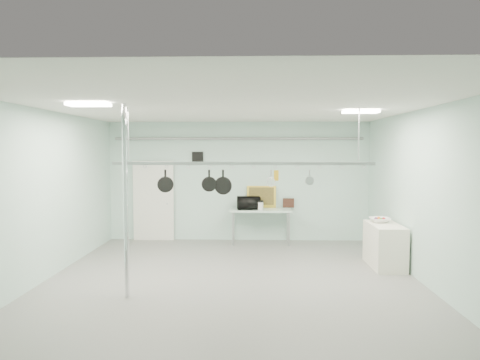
{
  "coord_description": "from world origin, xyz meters",
  "views": [
    {
      "loc": [
        0.38,
        -7.51,
        2.44
      ],
      "look_at": [
        0.13,
        1.0,
        1.85
      ],
      "focal_mm": 32.0,
      "sensor_mm": 36.0,
      "label": 1
    }
  ],
  "objects_px": {
    "chrome_pole": "(126,202)",
    "side_cabinet": "(385,245)",
    "skillet_mid": "(209,180)",
    "pot_rack": "(243,162)",
    "skillet_left": "(165,180)",
    "microwave": "(249,203)",
    "prep_table": "(261,212)",
    "fruit_bowl": "(380,220)",
    "skillet_right": "(223,182)",
    "coffee_canister": "(260,206)"
  },
  "relations": [
    {
      "from": "side_cabinet",
      "to": "skillet_right",
      "type": "height_order",
      "value": "skillet_right"
    },
    {
      "from": "chrome_pole",
      "to": "pot_rack",
      "type": "bearing_deg",
      "value": 25.35
    },
    {
      "from": "pot_rack",
      "to": "skillet_left",
      "type": "xyz_separation_m",
      "value": [
        -1.43,
        0.0,
        -0.34
      ]
    },
    {
      "from": "prep_table",
      "to": "side_cabinet",
      "type": "distance_m",
      "value": 3.39
    },
    {
      "from": "skillet_left",
      "to": "skillet_mid",
      "type": "xyz_separation_m",
      "value": [
        0.81,
        0.0,
        0.01
      ]
    },
    {
      "from": "chrome_pole",
      "to": "microwave",
      "type": "distance_m",
      "value": 4.64
    },
    {
      "from": "side_cabinet",
      "to": "skillet_left",
      "type": "distance_m",
      "value": 4.73
    },
    {
      "from": "side_cabinet",
      "to": "microwave",
      "type": "relative_size",
      "value": 2.02
    },
    {
      "from": "coffee_canister",
      "to": "skillet_right",
      "type": "bearing_deg",
      "value": -103.19
    },
    {
      "from": "coffee_canister",
      "to": "fruit_bowl",
      "type": "xyz_separation_m",
      "value": [
        2.53,
        -1.81,
        -0.06
      ]
    },
    {
      "from": "skillet_left",
      "to": "microwave",
      "type": "bearing_deg",
      "value": 48.44
    },
    {
      "from": "fruit_bowl",
      "to": "prep_table",
      "type": "bearing_deg",
      "value": 141.87
    },
    {
      "from": "fruit_bowl",
      "to": "skillet_left",
      "type": "relative_size",
      "value": 1.06
    },
    {
      "from": "pot_rack",
      "to": "side_cabinet",
      "type": "bearing_deg",
      "value": 20.45
    },
    {
      "from": "microwave",
      "to": "fruit_bowl",
      "type": "xyz_separation_m",
      "value": [
        2.82,
        -1.93,
        -0.12
      ]
    },
    {
      "from": "pot_rack",
      "to": "skillet_mid",
      "type": "bearing_deg",
      "value": 180.0
    },
    {
      "from": "side_cabinet",
      "to": "skillet_mid",
      "type": "relative_size",
      "value": 3.16
    },
    {
      "from": "chrome_pole",
      "to": "skillet_mid",
      "type": "xyz_separation_m",
      "value": [
        1.28,
        0.9,
        0.3
      ]
    },
    {
      "from": "coffee_canister",
      "to": "fruit_bowl",
      "type": "distance_m",
      "value": 3.11
    },
    {
      "from": "coffee_canister",
      "to": "skillet_mid",
      "type": "bearing_deg",
      "value": -107.52
    },
    {
      "from": "pot_rack",
      "to": "coffee_canister",
      "type": "distance_m",
      "value": 3.4
    },
    {
      "from": "microwave",
      "to": "skillet_right",
      "type": "relative_size",
      "value": 1.3
    },
    {
      "from": "prep_table",
      "to": "side_cabinet",
      "type": "relative_size",
      "value": 1.33
    },
    {
      "from": "chrome_pole",
      "to": "skillet_right",
      "type": "distance_m",
      "value": 1.8
    },
    {
      "from": "pot_rack",
      "to": "skillet_left",
      "type": "bearing_deg",
      "value": 180.0
    },
    {
      "from": "prep_table",
      "to": "skillet_left",
      "type": "xyz_separation_m",
      "value": [
        -1.83,
        -3.3,
        1.05
      ]
    },
    {
      "from": "microwave",
      "to": "skillet_right",
      "type": "height_order",
      "value": "skillet_right"
    },
    {
      "from": "skillet_right",
      "to": "coffee_canister",
      "type": "bearing_deg",
      "value": 88.29
    },
    {
      "from": "chrome_pole",
      "to": "skillet_left",
      "type": "height_order",
      "value": "chrome_pole"
    },
    {
      "from": "side_cabinet",
      "to": "fruit_bowl",
      "type": "height_order",
      "value": "fruit_bowl"
    },
    {
      "from": "pot_rack",
      "to": "skillet_left",
      "type": "relative_size",
      "value": 12.08
    },
    {
      "from": "chrome_pole",
      "to": "microwave",
      "type": "height_order",
      "value": "chrome_pole"
    },
    {
      "from": "skillet_left",
      "to": "skillet_right",
      "type": "height_order",
      "value": "same"
    },
    {
      "from": "side_cabinet",
      "to": "skillet_right",
      "type": "xyz_separation_m",
      "value": [
        -3.31,
        -1.1,
        1.41
      ]
    },
    {
      "from": "side_cabinet",
      "to": "skillet_right",
      "type": "bearing_deg",
      "value": -161.62
    },
    {
      "from": "chrome_pole",
      "to": "prep_table",
      "type": "distance_m",
      "value": 4.85
    },
    {
      "from": "chrome_pole",
      "to": "side_cabinet",
      "type": "xyz_separation_m",
      "value": [
        4.85,
        2.0,
        -1.15
      ]
    },
    {
      "from": "chrome_pole",
      "to": "prep_table",
      "type": "height_order",
      "value": "chrome_pole"
    },
    {
      "from": "microwave",
      "to": "skillet_left",
      "type": "relative_size",
      "value": 1.49
    },
    {
      "from": "chrome_pole",
      "to": "side_cabinet",
      "type": "relative_size",
      "value": 2.67
    },
    {
      "from": "prep_table",
      "to": "fruit_bowl",
      "type": "distance_m",
      "value": 3.19
    },
    {
      "from": "chrome_pole",
      "to": "prep_table",
      "type": "relative_size",
      "value": 2.0
    },
    {
      "from": "side_cabinet",
      "to": "coffee_canister",
      "type": "height_order",
      "value": "coffee_canister"
    },
    {
      "from": "skillet_left",
      "to": "chrome_pole",
      "type": "bearing_deg",
      "value": -134.58
    },
    {
      "from": "prep_table",
      "to": "skillet_left",
      "type": "bearing_deg",
      "value": -118.95
    },
    {
      "from": "prep_table",
      "to": "coffee_canister",
      "type": "bearing_deg",
      "value": -98.17
    },
    {
      "from": "prep_table",
      "to": "skillet_left",
      "type": "distance_m",
      "value": 3.92
    },
    {
      "from": "pot_rack",
      "to": "microwave",
      "type": "bearing_deg",
      "value": 88.56
    },
    {
      "from": "coffee_canister",
      "to": "skillet_left",
      "type": "height_order",
      "value": "skillet_left"
    },
    {
      "from": "skillet_mid",
      "to": "pot_rack",
      "type": "bearing_deg",
      "value": -7.24
    }
  ]
}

